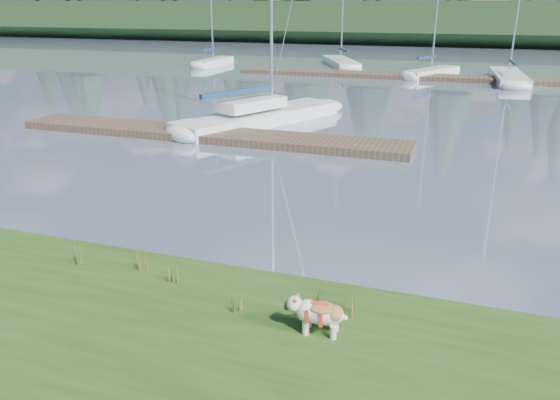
% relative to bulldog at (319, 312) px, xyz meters
% --- Properties ---
extents(ground, '(200.00, 200.00, 0.00)m').
position_rel_bulldog_xyz_m(ground, '(-3.90, 33.12, -0.69)').
color(ground, gray).
rests_on(ground, ground).
extents(ridge, '(200.00, 20.00, 5.00)m').
position_rel_bulldog_xyz_m(ridge, '(-3.90, 76.12, 1.81)').
color(ridge, '#1B3017').
rests_on(ridge, ground).
extents(bulldog, '(0.92, 0.43, 0.55)m').
position_rel_bulldog_xyz_m(bulldog, '(0.00, 0.00, 0.00)').
color(bulldog, silver).
rests_on(bulldog, bank).
extents(sailboat_main, '(5.76, 9.51, 13.75)m').
position_rel_bulldog_xyz_m(sailboat_main, '(-6.57, 15.90, -0.27)').
color(sailboat_main, white).
rests_on(sailboat_main, ground).
extents(dock_near, '(16.00, 2.00, 0.30)m').
position_rel_bulldog_xyz_m(dock_near, '(-7.90, 12.12, -0.54)').
color(dock_near, '#4C3D2C').
rests_on(dock_near, ground).
extents(dock_far, '(26.00, 2.20, 0.30)m').
position_rel_bulldog_xyz_m(dock_far, '(-1.90, 33.12, -0.54)').
color(dock_far, '#4C3D2C').
rests_on(dock_far, ground).
extents(sailboat_bg_0, '(1.32, 6.47, 9.55)m').
position_rel_bulldog_xyz_m(sailboat_bg_0, '(-19.20, 36.80, -0.37)').
color(sailboat_bg_0, white).
rests_on(sailboat_bg_0, ground).
extents(sailboat_bg_1, '(5.30, 8.83, 13.18)m').
position_rel_bulldog_xyz_m(sailboat_bg_1, '(-9.22, 40.22, -0.37)').
color(sailboat_bg_1, white).
rests_on(sailboat_bg_1, ground).
extents(sailboat_bg_2, '(4.08, 6.59, 10.18)m').
position_rel_bulldog_xyz_m(sailboat_bg_2, '(-0.84, 35.28, -0.36)').
color(sailboat_bg_2, white).
rests_on(sailboat_bg_2, ground).
extents(sailboat_bg_3, '(2.46, 9.39, 13.49)m').
position_rel_bulldog_xyz_m(sailboat_bg_3, '(4.02, 34.61, -0.37)').
color(sailboat_bg_3, white).
rests_on(sailboat_bg_3, ground).
extents(weed_0, '(0.17, 0.14, 0.56)m').
position_rel_bulldog_xyz_m(weed_0, '(-3.64, 0.91, -0.11)').
color(weed_0, '#475B23').
rests_on(weed_0, bank).
extents(weed_1, '(0.17, 0.14, 0.51)m').
position_rel_bulldog_xyz_m(weed_1, '(-2.85, 0.67, -0.13)').
color(weed_1, '#475B23').
rests_on(weed_1, bank).
extents(weed_2, '(0.17, 0.14, 0.75)m').
position_rel_bulldog_xyz_m(weed_2, '(-0.12, 0.32, -0.03)').
color(weed_2, '#475B23').
rests_on(weed_2, bank).
extents(weed_3, '(0.17, 0.14, 0.52)m').
position_rel_bulldog_xyz_m(weed_3, '(-4.92, 0.73, -0.13)').
color(weed_3, '#475B23').
rests_on(weed_3, bank).
extents(weed_4, '(0.17, 0.14, 0.41)m').
position_rel_bulldog_xyz_m(weed_4, '(-1.37, 0.12, -0.17)').
color(weed_4, '#475B23').
rests_on(weed_4, bank).
extents(weed_5, '(0.17, 0.14, 0.56)m').
position_rel_bulldog_xyz_m(weed_5, '(0.31, 0.65, -0.11)').
color(weed_5, '#475B23').
rests_on(weed_5, bank).
extents(mud_lip, '(60.00, 0.50, 0.14)m').
position_rel_bulldog_xyz_m(mud_lip, '(-3.90, 1.52, -0.62)').
color(mud_lip, '#33281C').
rests_on(mud_lip, ground).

